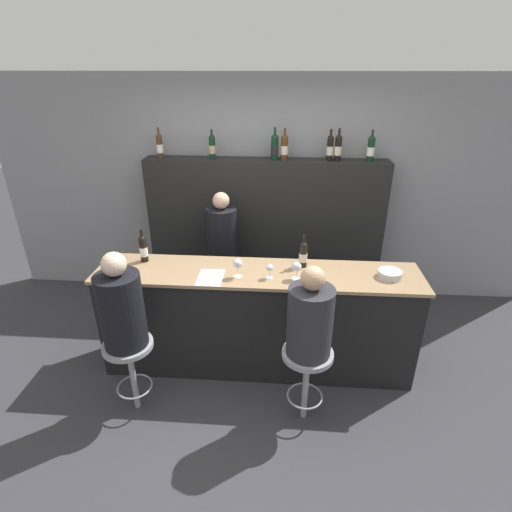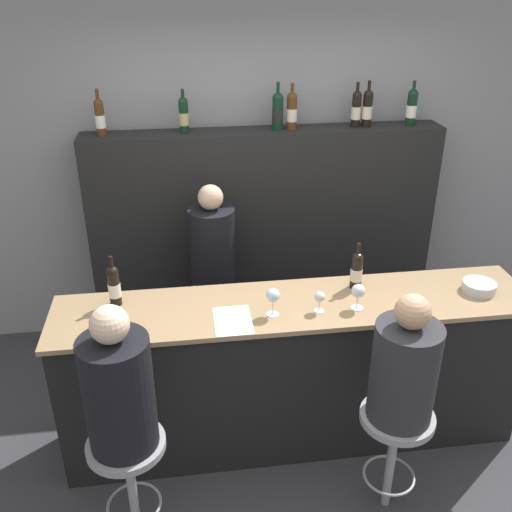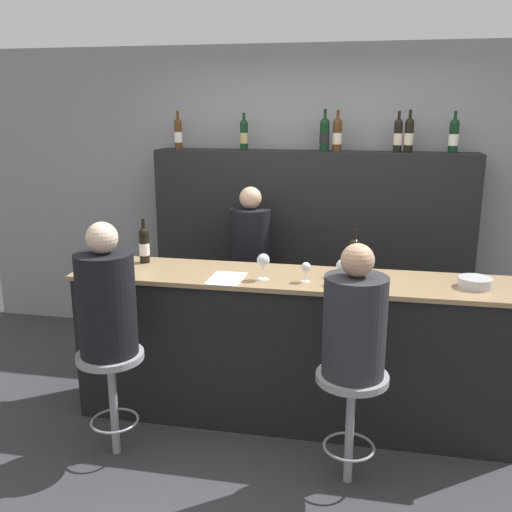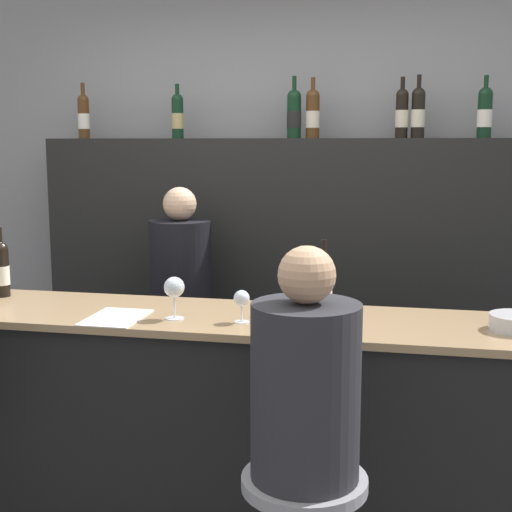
{
  "view_description": "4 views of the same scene",
  "coord_description": "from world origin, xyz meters",
  "views": [
    {
      "loc": [
        0.22,
        -2.81,
        2.65
      ],
      "look_at": [
        -0.02,
        0.35,
        1.13
      ],
      "focal_mm": 28.0,
      "sensor_mm": 36.0,
      "label": 1
    },
    {
      "loc": [
        -0.63,
        -2.55,
        2.79
      ],
      "look_at": [
        -0.24,
        0.26,
        1.35
      ],
      "focal_mm": 40.0,
      "sensor_mm": 36.0,
      "label": 2
    },
    {
      "loc": [
        0.47,
        -3.25,
        2.08
      ],
      "look_at": [
        -0.24,
        0.32,
        1.13
      ],
      "focal_mm": 40.0,
      "sensor_mm": 36.0,
      "label": 3
    },
    {
      "loc": [
        0.72,
        -2.44,
        1.7
      ],
      "look_at": [
        0.15,
        0.24,
        1.27
      ],
      "focal_mm": 50.0,
      "sensor_mm": 36.0,
      "label": 4
    }
  ],
  "objects": [
    {
      "name": "wine_bottle_backbar_0",
      "position": [
        -1.16,
        1.54,
        1.86
      ],
      "size": [
        0.07,
        0.07,
        0.32
      ],
      "color": "#4C2D14",
      "rests_on": "back_bar_cabinet"
    },
    {
      "name": "bartender",
      "position": [
        -0.44,
        1.11,
        0.68
      ],
      "size": [
        0.33,
        0.33,
        1.48
      ],
      "color": "black",
      "rests_on": "ground_plane"
    },
    {
      "name": "wine_bottle_backbar_2",
      "position": [
        0.09,
        1.54,
        1.86
      ],
      "size": [
        0.08,
        0.08,
        0.34
      ],
      "color": "black",
      "rests_on": "back_bar_cabinet"
    },
    {
      "name": "back_bar_cabinet",
      "position": [
        0.0,
        1.54,
        0.86
      ],
      "size": [
        2.68,
        0.28,
        1.73
      ],
      "color": "black",
      "rests_on": "ground_plane"
    },
    {
      "name": "tasting_menu",
      "position": [
        -0.39,
        0.13,
        1.02
      ],
      "size": [
        0.21,
        0.3,
        0.0
      ],
      "color": "white",
      "rests_on": "bar_counter"
    },
    {
      "name": "wall_back",
      "position": [
        0.0,
        1.77,
        1.3
      ],
      "size": [
        6.4,
        0.05,
        2.6
      ],
      "color": "gray",
      "rests_on": "ground_plane"
    },
    {
      "name": "wine_glass_0",
      "position": [
        -0.16,
        0.16,
        1.14
      ],
      "size": [
        0.08,
        0.08,
        0.17
      ],
      "color": "silver",
      "rests_on": "bar_counter"
    },
    {
      "name": "wine_bottle_backbar_3",
      "position": [
        0.2,
        1.54,
        1.86
      ],
      "size": [
        0.08,
        0.08,
        0.33
      ],
      "color": "#4C2D14",
      "rests_on": "back_bar_cabinet"
    },
    {
      "name": "guest_seated_right",
      "position": [
        0.43,
        -0.35,
        0.98
      ],
      "size": [
        0.34,
        0.34,
        0.73
      ],
      "color": "#28282D",
      "rests_on": "bar_stool_right"
    },
    {
      "name": "wine_glass_1",
      "position": [
        0.11,
        0.16,
        1.11
      ],
      "size": [
        0.06,
        0.06,
        0.13
      ],
      "color": "silver",
      "rests_on": "bar_counter"
    },
    {
      "name": "wine_bottle_backbar_5",
      "position": [
        0.77,
        1.54,
        1.87
      ],
      "size": [
        0.07,
        0.07,
        0.33
      ],
      "color": "black",
      "rests_on": "back_bar_cabinet"
    },
    {
      "name": "wine_bottle_backbar_4",
      "position": [
        0.68,
        1.54,
        1.86
      ],
      "size": [
        0.07,
        0.07,
        0.32
      ],
      "color": "black",
      "rests_on": "back_bar_cabinet"
    },
    {
      "name": "wine_bottle_backbar_6",
      "position": [
        1.11,
        1.54,
        1.86
      ],
      "size": [
        0.08,
        0.08,
        0.32
      ],
      "color": "black",
      "rests_on": "back_bar_cabinet"
    },
    {
      "name": "wine_bottle_counter_1",
      "position": [
        0.4,
        0.4,
        1.14
      ],
      "size": [
        0.07,
        0.07,
        0.3
      ],
      "color": "black",
      "rests_on": "bar_counter"
    },
    {
      "name": "wine_bottle_counter_0",
      "position": [
        -1.05,
        0.4,
        1.15
      ],
      "size": [
        0.07,
        0.07,
        0.31
      ],
      "color": "black",
      "rests_on": "bar_counter"
    },
    {
      "name": "wine_glass_2",
      "position": [
        0.34,
        0.16,
        1.13
      ],
      "size": [
        0.08,
        0.08,
        0.16
      ],
      "color": "silver",
      "rests_on": "bar_counter"
    },
    {
      "name": "wine_bottle_backbar_1",
      "position": [
        -0.58,
        1.54,
        1.86
      ],
      "size": [
        0.07,
        0.07,
        0.31
      ],
      "color": "black",
      "rests_on": "back_bar_cabinet"
    },
    {
      "name": "bar_counter",
      "position": [
        0.0,
        0.27,
        0.51
      ],
      "size": [
        2.86,
        0.57,
        1.02
      ],
      "color": "black",
      "rests_on": "ground_plane"
    }
  ]
}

